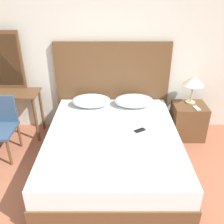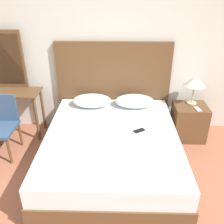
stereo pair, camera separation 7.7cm
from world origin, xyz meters
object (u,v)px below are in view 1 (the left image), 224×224
at_px(phone_on_nightstand, 196,108).
at_px(bed, 112,150).
at_px(phone_on_bed, 139,130).
at_px(chair, 0,124).
at_px(table_lamp, 193,81).
at_px(vanity_desk, 9,102).
at_px(nightstand, 187,121).

bearing_deg(phone_on_nightstand, bed, -153.24).
relative_size(phone_on_bed, chair, 0.19).
distance_m(table_lamp, vanity_desk, 2.82).
relative_size(nightstand, chair, 0.66).
height_order(vanity_desk, chair, chair).
relative_size(bed, phone_on_nightstand, 12.82).
height_order(bed, phone_on_bed, phone_on_bed).
xyz_separation_m(nightstand, vanity_desk, (-2.78, 0.04, 0.32)).
distance_m(bed, vanity_desk, 1.80).
relative_size(table_lamp, phone_on_nightstand, 2.75).
xyz_separation_m(phone_on_bed, nightstand, (0.84, 0.68, -0.25)).
xyz_separation_m(phone_on_bed, phone_on_nightstand, (0.91, 0.57, 0.03)).
height_order(nightstand, vanity_desk, vanity_desk).
relative_size(phone_on_bed, nightstand, 0.29).
bearing_deg(table_lamp, chair, -169.73).
relative_size(nightstand, phone_on_nightstand, 3.49).
distance_m(nightstand, table_lamp, 0.64).
bearing_deg(vanity_desk, phone_on_nightstand, -3.06).
relative_size(table_lamp, chair, 0.52).
xyz_separation_m(bed, chair, (-1.57, 0.33, 0.21)).
height_order(phone_on_bed, chair, chair).
bearing_deg(vanity_desk, nightstand, -0.89).
xyz_separation_m(vanity_desk, chair, (0.01, -0.46, -0.13)).
height_order(nightstand, phone_on_nightstand, phone_on_nightstand).
xyz_separation_m(bed, phone_on_bed, (0.35, 0.06, 0.27)).
relative_size(table_lamp, vanity_desk, 0.48).
distance_m(phone_on_bed, table_lamp, 1.22).
bearing_deg(chair, phone_on_nightstand, 6.23).
bearing_deg(phone_on_nightstand, vanity_desk, 176.94).
bearing_deg(chair, nightstand, 8.59).
relative_size(vanity_desk, chair, 1.08).
height_order(bed, nightstand, nightstand).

